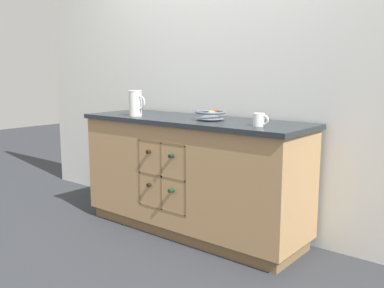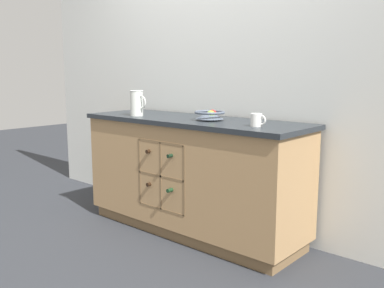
{
  "view_description": "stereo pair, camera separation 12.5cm",
  "coord_description": "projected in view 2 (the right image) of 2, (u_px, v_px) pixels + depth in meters",
  "views": [
    {
      "loc": [
        2.01,
        -2.47,
        1.23
      ],
      "look_at": [
        0.0,
        0.0,
        0.69
      ],
      "focal_mm": 40.0,
      "sensor_mm": 36.0,
      "label": 1
    },
    {
      "loc": [
        2.11,
        -2.39,
        1.23
      ],
      "look_at": [
        0.0,
        0.0,
        0.69
      ],
      "focal_mm": 40.0,
      "sensor_mm": 36.0,
      "label": 2
    }
  ],
  "objects": [
    {
      "name": "back_wall",
      "position": [
        221.0,
        66.0,
        3.39
      ],
      "size": [
        4.4,
        0.06,
        2.55
      ],
      "primitive_type": "cube",
      "color": "silver",
      "rests_on": "ground_plane"
    },
    {
      "name": "fruit_bowl",
      "position": [
        210.0,
        114.0,
        3.07
      ],
      "size": [
        0.22,
        0.22,
        0.07
      ],
      "color": "#4C5666",
      "rests_on": "kitchen_island"
    },
    {
      "name": "ground_plane",
      "position": [
        192.0,
        231.0,
        3.35
      ],
      "size": [
        14.0,
        14.0,
        0.0
      ],
      "primitive_type": "plane",
      "color": "#2D3035"
    },
    {
      "name": "kitchen_island",
      "position": [
        192.0,
        175.0,
        3.27
      ],
      "size": [
        1.84,
        0.62,
        0.89
      ],
      "color": "brown",
      "rests_on": "ground_plane"
    },
    {
      "name": "ceramic_mug",
      "position": [
        257.0,
        120.0,
        2.71
      ],
      "size": [
        0.11,
        0.07,
        0.08
      ],
      "color": "white",
      "rests_on": "kitchen_island"
    },
    {
      "name": "white_pitcher",
      "position": [
        137.0,
        103.0,
        3.37
      ],
      "size": [
        0.16,
        0.11,
        0.2
      ],
      "color": "silver",
      "rests_on": "kitchen_island"
    }
  ]
}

